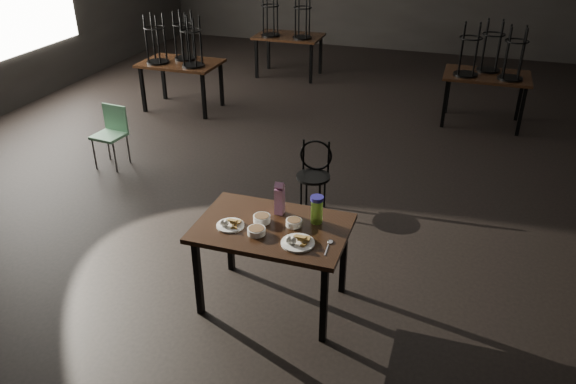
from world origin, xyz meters
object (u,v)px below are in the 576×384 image
(water_bottle, at_px, (317,209))
(school_chair, at_px, (112,130))
(juice_carton, at_px, (280,199))
(main_table, at_px, (272,234))
(bentwood_chair, at_px, (314,170))

(water_bottle, height_order, school_chair, water_bottle)
(water_bottle, bearing_deg, school_chair, 150.42)
(school_chair, bearing_deg, juice_carton, -25.42)
(main_table, height_order, school_chair, school_chair)
(main_table, relative_size, bentwood_chair, 1.57)
(main_table, bearing_deg, juice_carton, 92.35)
(juice_carton, height_order, water_bottle, juice_carton)
(water_bottle, relative_size, bentwood_chair, 0.30)
(juice_carton, distance_m, school_chair, 3.32)
(water_bottle, xyz_separation_m, bentwood_chair, (-0.43, 1.48, -0.41))
(water_bottle, height_order, bentwood_chair, water_bottle)
(juice_carton, xyz_separation_m, school_chair, (-2.80, 1.73, -0.42))
(juice_carton, height_order, school_chair, juice_carton)
(bentwood_chair, xyz_separation_m, school_chair, (-2.70, 0.30, 0.00))
(water_bottle, bearing_deg, main_table, -152.19)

